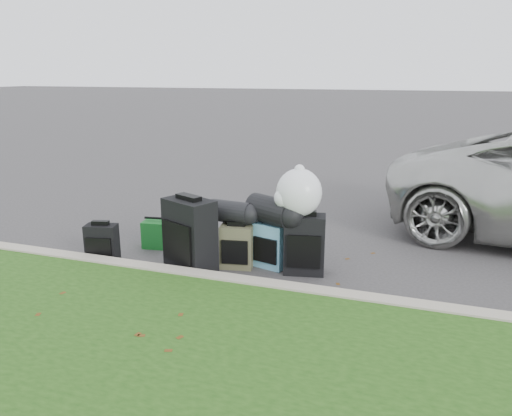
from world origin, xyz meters
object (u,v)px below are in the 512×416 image
(suitcase_large_black_left, at_px, (190,235))
(suitcase_small_black, at_px, (102,243))
(tote_green, at_px, (156,234))
(suitcase_teal, at_px, (271,245))
(tote_navy, at_px, (194,231))
(suitcase_olive, at_px, (237,246))
(suitcase_large_black_right, at_px, (304,244))

(suitcase_large_black_left, bearing_deg, suitcase_small_black, -149.86)
(suitcase_small_black, xyz_separation_m, suitcase_large_black_left, (1.09, 0.11, 0.18))
(suitcase_small_black, xyz_separation_m, tote_green, (0.33, 0.65, -0.05))
(suitcase_teal, bearing_deg, tote_navy, 171.58)
(suitcase_teal, bearing_deg, tote_green, -170.76)
(tote_green, relative_size, tote_navy, 1.32)
(suitcase_small_black, xyz_separation_m, tote_navy, (0.68, 1.02, -0.10))
(suitcase_olive, distance_m, tote_navy, 1.10)
(suitcase_olive, xyz_separation_m, suitcase_teal, (0.36, 0.14, 0.01))
(suitcase_large_black_right, xyz_separation_m, tote_navy, (-1.63, 0.58, -0.20))
(suitcase_small_black, xyz_separation_m, suitcase_large_black_right, (2.31, 0.44, 0.11))
(suitcase_large_black_left, bearing_deg, suitcase_teal, 48.67)
(suitcase_small_black, relative_size, suitcase_large_black_left, 0.55)
(suitcase_small_black, bearing_deg, suitcase_large_black_right, -3.24)
(suitcase_olive, distance_m, suitcase_large_black_right, 0.77)
(tote_green, bearing_deg, suitcase_small_black, -125.36)
(suitcase_small_black, distance_m, suitcase_olive, 1.59)
(tote_navy, bearing_deg, suitcase_olive, -35.66)
(suitcase_teal, bearing_deg, suitcase_olive, -143.99)
(suitcase_olive, bearing_deg, suitcase_small_black, -177.13)
(suitcase_small_black, bearing_deg, suitcase_teal, 0.28)
(tote_navy, bearing_deg, suitcase_teal, -21.40)
(suitcase_large_black_left, relative_size, suitcase_teal, 1.58)
(tote_navy, bearing_deg, tote_green, -131.17)
(suitcase_large_black_left, xyz_separation_m, suitcase_large_black_right, (1.22, 0.33, -0.08))
(tote_green, bearing_deg, suitcase_olive, -22.19)
(suitcase_olive, distance_m, tote_green, 1.26)
(suitcase_teal, xyz_separation_m, tote_green, (-1.58, 0.16, -0.09))
(suitcase_olive, relative_size, suitcase_teal, 0.96)
(tote_navy, bearing_deg, suitcase_small_black, -121.57)
(suitcase_large_black_left, bearing_deg, tote_green, 168.67)
(tote_green, bearing_deg, suitcase_large_black_right, -14.37)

